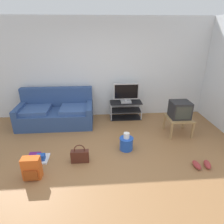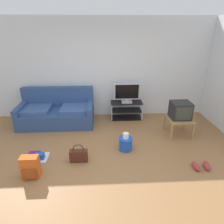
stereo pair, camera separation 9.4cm
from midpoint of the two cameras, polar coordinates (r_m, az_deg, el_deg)
The scene contains 12 objects.
ground_plane at distance 3.77m, azimuth -2.95°, elevation -15.80°, with size 9.00×9.80×0.02m, color olive.
wall_back at distance 5.48m, azimuth -3.94°, elevation 12.50°, with size 9.00×0.10×2.70m, color silver.
couch at distance 5.38m, azimuth -16.64°, elevation -0.09°, with size 1.93×0.95×0.92m.
tv_stand at distance 5.52m, azimuth 3.54°, elevation 0.59°, with size 0.88×0.40×0.49m.
flat_tv at distance 5.32m, azimuth 3.71°, elevation 5.60°, with size 0.70×0.22×0.54m.
side_table at distance 4.88m, azimuth 18.65°, elevation -2.20°, with size 0.57×0.57×0.43m.
crt_tv at distance 4.80m, azimuth 18.97°, elevation 0.66°, with size 0.44×0.41×0.39m.
backpack at distance 3.68m, azimuth -23.37°, elevation -15.07°, with size 0.30×0.23×0.41m.
handbag at distance 3.84m, azimuth -10.19°, elevation -12.63°, with size 0.34×0.12×0.38m.
cleaning_bucket at distance 4.13m, azimuth 3.61°, elevation -9.05°, with size 0.29×0.29×0.39m.
sneakers_pair at distance 4.06m, azimuth 24.50°, elevation -14.00°, with size 0.35×0.28×0.09m.
floor_tray at distance 4.17m, azimuth -21.87°, elevation -12.52°, with size 0.42×0.34×0.14m.
Camera 1 is at (-0.08, -2.93, 2.36)m, focal length 30.86 mm.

